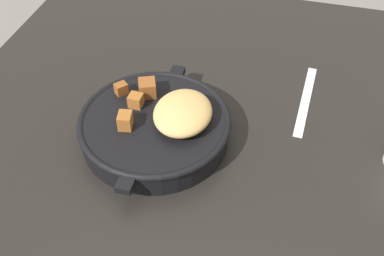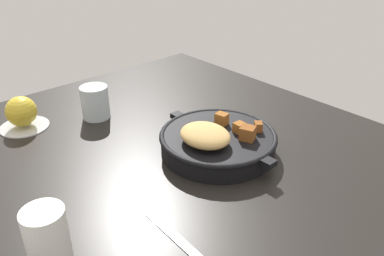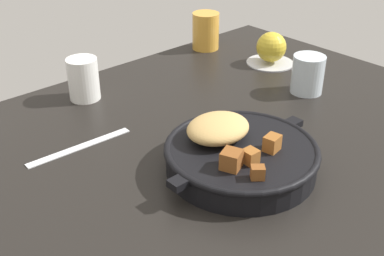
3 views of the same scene
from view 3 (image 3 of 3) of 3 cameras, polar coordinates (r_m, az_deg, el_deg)
name	(u,v)px [view 3 (image 3 of 3)]	position (r cm, az deg, el deg)	size (l,w,h in cm)	color
ground_plane	(227,156)	(87.40, 4.13, -3.22)	(111.32, 90.96, 2.40)	black
cast_iron_skillet	(239,153)	(80.33, 5.48, -2.95)	(29.68, 25.32, 8.04)	black
saucer_plate	(270,62)	(124.02, 9.06, 7.57)	(11.67, 11.67, 0.60)	#B7BABF
red_apple	(271,47)	(122.61, 9.21, 9.29)	(7.33, 7.33, 7.33)	gold
butter_knife	(80,147)	(89.35, -12.90, -2.13)	(19.86, 1.60, 0.36)	silver
white_creamer_pitcher	(83,79)	(105.24, -12.52, 5.59)	(6.44, 6.44, 8.94)	white
juice_glass_amber	(206,31)	(131.07, 1.60, 11.22)	(7.01, 7.01, 9.54)	gold
water_glass_short	(308,74)	(108.71, 13.32, 6.10)	(6.91, 6.91, 8.30)	silver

